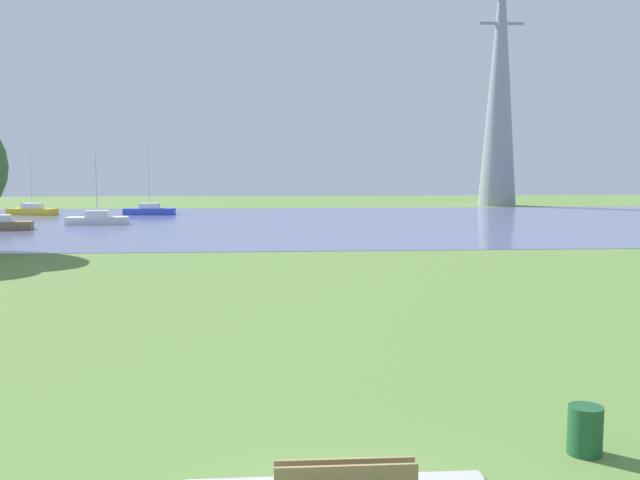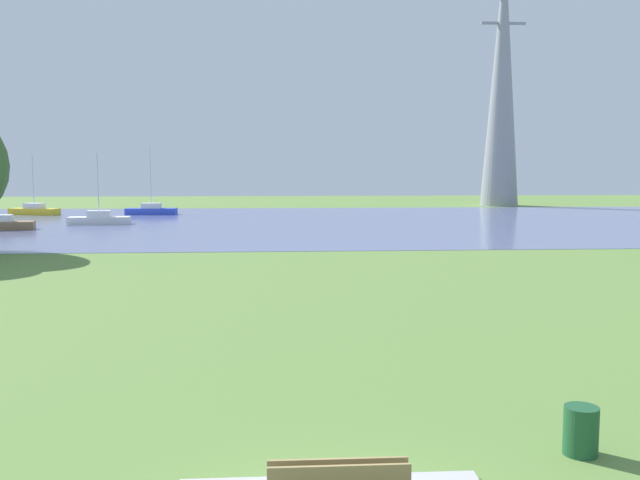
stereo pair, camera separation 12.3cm
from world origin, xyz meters
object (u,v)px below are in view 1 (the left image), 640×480
sailboat_yellow (32,210)px  electricity_pylon (500,76)px  litter_bin (585,430)px  sailboat_blue (149,210)px  sailboat_white (97,219)px

sailboat_yellow → electricity_pylon: (49.46, 12.52, 14.56)m
litter_bin → sailboat_blue: 60.37m
sailboat_yellow → litter_bin: bearing=-64.6°
litter_bin → sailboat_yellow: bearing=115.4°
sailboat_yellow → sailboat_blue: (11.17, -0.54, 0.01)m
litter_bin → sailboat_white: sailboat_white is taller
sailboat_blue → litter_bin: bearing=-74.0°
litter_bin → electricity_pylon: size_ratio=0.03×
electricity_pylon → sailboat_blue: bearing=-161.2°
sailboat_blue → sailboat_white: bearing=-101.2°
sailboat_yellow → electricity_pylon: electricity_pylon is taller
sailboat_blue → electricity_pylon: bearing=18.8°
sailboat_white → sailboat_blue: bearing=78.8°
sailboat_white → electricity_pylon: 49.47m
electricity_pylon → sailboat_white: bearing=-149.0°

